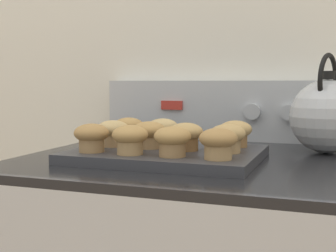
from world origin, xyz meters
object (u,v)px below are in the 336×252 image
(muffin_r0_c0, at_px, (92,136))
(muffin_r2_c3, at_px, (236,132))
(muffin_pan, at_px, (167,154))
(muffin_r1_c3, at_px, (228,137))
(muffin_r2_c0, at_px, (129,128))
(muffin_r1_c2, at_px, (186,135))
(tea_kettle, at_px, (327,115))
(muffin_r0_c2, at_px, (172,140))
(muffin_r1_c1, at_px, (149,133))
(muffin_r2_c1, at_px, (163,130))
(muffin_r1_c0, at_px, (113,132))
(muffin_r0_c3, at_px, (218,142))
(muffin_r0_c1, at_px, (130,138))

(muffin_r0_c0, relative_size, muffin_r2_c3, 1.00)
(muffin_pan, distance_m, muffin_r2_c3, 0.17)
(muffin_r1_c3, height_order, muffin_r2_c0, same)
(muffin_r0_c0, xyz_separation_m, muffin_r1_c2, (0.18, 0.09, 0.00))
(muffin_pan, distance_m, tea_kettle, 0.40)
(muffin_r1_c3, relative_size, muffin_r2_c0, 1.00)
(muffin_r0_c2, bearing_deg, muffin_r1_c3, 43.38)
(muffin_r1_c1, bearing_deg, muffin_r2_c1, 90.63)
(muffin_r1_c3, xyz_separation_m, muffin_r2_c3, (-0.00, 0.09, 0.00))
(muffin_r2_c0, bearing_deg, muffin_r0_c2, -45.23)
(muffin_r1_c3, relative_size, muffin_r2_c3, 1.00)
(muffin_r2_c1, bearing_deg, muffin_r1_c0, -134.59)
(muffin_r0_c3, distance_m, tea_kettle, 0.37)
(muffin_r1_c3, bearing_deg, muffin_r2_c1, 152.64)
(muffin_r1_c3, height_order, muffin_r2_c3, same)
(muffin_r0_c0, bearing_deg, tea_kettle, 33.25)
(muffin_r0_c3, height_order, muffin_r2_c3, same)
(muffin_r1_c1, bearing_deg, muffin_r1_c3, -1.33)
(muffin_r2_c1, bearing_deg, muffin_r0_c2, -63.94)
(muffin_pan, bearing_deg, muffin_r2_c3, 34.51)
(muffin_pan, bearing_deg, muffin_r1_c2, -1.48)
(muffin_pan, height_order, muffin_r1_c0, muffin_r1_c0)
(muffin_r0_c0, xyz_separation_m, muffin_r2_c1, (0.09, 0.18, 0.00))
(muffin_r1_c1, distance_m, muffin_r2_c1, 0.09)
(muffin_r2_c1, bearing_deg, muffin_r2_c0, -179.50)
(muffin_pan, bearing_deg, muffin_r0_c3, -33.66)
(muffin_r2_c3, bearing_deg, tea_kettle, 32.35)
(muffin_pan, xyz_separation_m, muffin_r0_c3, (0.14, -0.09, 0.04))
(muffin_r1_c0, bearing_deg, muffin_r1_c2, -0.72)
(muffin_r0_c1, xyz_separation_m, muffin_r2_c0, (-0.09, 0.19, 0.00))
(muffin_r0_c1, xyz_separation_m, muffin_r1_c2, (0.09, 0.09, 0.00))
(tea_kettle, bearing_deg, muffin_pan, -146.76)
(muffin_r0_c1, height_order, muffin_r1_c0, same)
(muffin_r2_c0, relative_size, tea_kettle, 0.31)
(muffin_r1_c1, xyz_separation_m, muffin_r2_c0, (-0.09, 0.09, 0.00))
(tea_kettle, bearing_deg, muffin_r2_c1, -161.63)
(muffin_r1_c1, xyz_separation_m, muffin_r2_c1, (-0.00, 0.09, 0.00))
(muffin_r1_c3, height_order, muffin_r2_c1, same)
(muffin_r0_c1, relative_size, muffin_r1_c2, 1.00)
(muffin_r1_c2, relative_size, muffin_r2_c1, 1.00)
(muffin_r2_c3, bearing_deg, muffin_r0_c3, -88.55)
(muffin_r0_c3, bearing_deg, tea_kettle, 58.20)
(muffin_r0_c3, bearing_deg, muffin_r1_c0, 161.10)
(muffin_r1_c3, distance_m, tea_kettle, 0.29)
(muffin_pan, bearing_deg, muffin_r1_c3, -0.99)
(muffin_r0_c1, distance_m, muffin_r0_c3, 0.19)
(muffin_r0_c1, xyz_separation_m, muffin_r1_c3, (0.18, 0.09, 0.00))
(muffin_r0_c3, bearing_deg, muffin_r0_c1, -179.46)
(muffin_r1_c2, bearing_deg, muffin_r2_c3, 46.04)
(muffin_r0_c2, bearing_deg, tea_kettle, 46.99)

